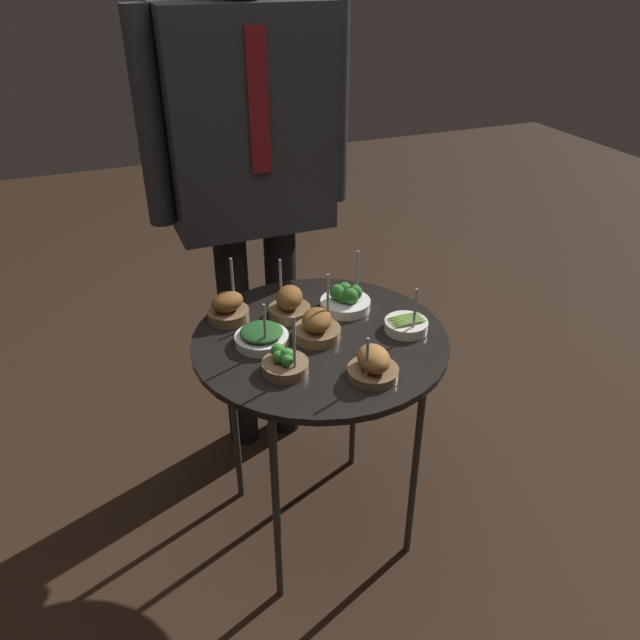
# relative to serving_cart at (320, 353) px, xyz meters

# --- Properties ---
(ground_plane) EXTENTS (8.00, 8.00, 0.00)m
(ground_plane) POSITION_rel_serving_cart_xyz_m (0.00, 0.00, -0.63)
(ground_plane) COLOR black
(serving_cart) EXTENTS (0.66, 0.66, 0.68)m
(serving_cart) POSITION_rel_serving_cart_xyz_m (0.00, 0.00, 0.00)
(serving_cart) COLOR black
(serving_cart) RESTS_ON ground_plane
(bowl_roast_near_rim) EXTENTS (0.11, 0.12, 0.16)m
(bowl_roast_near_rim) POSITION_rel_serving_cart_xyz_m (-0.04, 0.13, 0.09)
(bowl_roast_near_rim) COLOR brown
(bowl_roast_near_rim) RESTS_ON serving_cart
(bowl_roast_front_center) EXTENTS (0.12, 0.12, 0.17)m
(bowl_roast_front_center) POSITION_rel_serving_cart_xyz_m (-0.01, -0.00, 0.08)
(bowl_roast_front_center) COLOR brown
(bowl_roast_front_center) RESTS_ON serving_cart
(bowl_broccoli_far_rim) EXTENTS (0.14, 0.14, 0.16)m
(bowl_broccoli_far_rim) POSITION_rel_serving_cart_xyz_m (0.12, 0.11, 0.08)
(bowl_broccoli_far_rim) COLOR white
(bowl_broccoli_far_rim) RESTS_ON serving_cart
(bowl_spinach_center) EXTENTS (0.14, 0.14, 0.13)m
(bowl_spinach_center) POSITION_rel_serving_cart_xyz_m (-0.15, 0.03, 0.07)
(bowl_spinach_center) COLOR white
(bowl_spinach_center) RESTS_ON serving_cart
(bowl_roast_front_right) EXTENTS (0.12, 0.12, 0.12)m
(bowl_roast_front_right) POSITION_rel_serving_cart_xyz_m (0.05, -0.21, 0.08)
(bowl_roast_front_right) COLOR brown
(bowl_roast_front_right) RESTS_ON serving_cart
(bowl_asparagus_front_left) EXTENTS (0.11, 0.11, 0.14)m
(bowl_asparagus_front_left) POSITION_rel_serving_cart_xyz_m (0.22, -0.05, 0.07)
(bowl_asparagus_front_left) COLOR silver
(bowl_asparagus_front_left) RESTS_ON serving_cart
(bowl_broccoli_back_left) EXTENTS (0.11, 0.11, 0.16)m
(bowl_broccoli_back_left) POSITION_rel_serving_cart_xyz_m (-0.13, -0.11, 0.07)
(bowl_broccoli_back_left) COLOR brown
(bowl_broccoli_back_left) RESTS_ON serving_cart
(bowl_roast_back_right) EXTENTS (0.11, 0.11, 0.17)m
(bowl_roast_back_right) POSITION_rel_serving_cart_xyz_m (-0.19, 0.17, 0.08)
(bowl_roast_back_right) COLOR brown
(bowl_roast_back_right) RESTS_ON serving_cart
(waiter_figure) EXTENTS (0.61, 0.23, 1.64)m
(waiter_figure) POSITION_rel_serving_cart_xyz_m (-0.03, 0.47, 0.41)
(waiter_figure) COLOR black
(waiter_figure) RESTS_ON ground_plane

